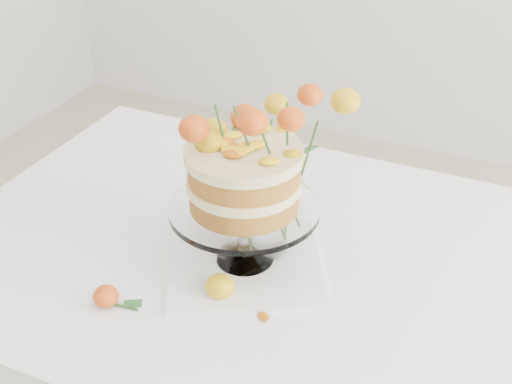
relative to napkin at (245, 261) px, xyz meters
The scene contains 9 objects.
table 0.13m from the napkin, 33.00° to the left, with size 1.43×0.93×0.76m.
napkin is the anchor object (origin of this frame).
cake_stand 0.18m from the napkin, 56.31° to the left, with size 0.28×0.28×0.25m.
rose_vase 0.22m from the napkin, 59.56° to the left, with size 0.29×0.29×0.38m.
loose_rose_near 0.11m from the napkin, 88.88° to the right, with size 0.10×0.05×0.05m.
loose_rose_far 0.28m from the napkin, 128.84° to the right, with size 0.08×0.05×0.04m.
stray_petal_a 0.06m from the napkin, 130.44° to the right, with size 0.03×0.02×0.00m, color yellow.
stray_petal_b 0.11m from the napkin, 57.08° to the right, with size 0.03×0.02×0.00m, color yellow.
stray_petal_c 0.16m from the napkin, 52.90° to the right, with size 0.03×0.02×0.00m, color yellow.
Camera 1 is at (0.40, -1.05, 1.60)m, focal length 50.00 mm.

